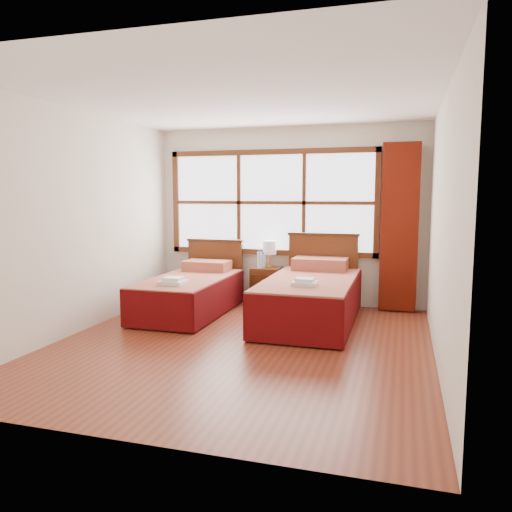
% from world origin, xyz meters
% --- Properties ---
extents(floor, '(4.50, 4.50, 0.00)m').
position_xyz_m(floor, '(0.00, 0.00, 0.00)').
color(floor, brown).
rests_on(floor, ground).
extents(ceiling, '(4.50, 4.50, 0.00)m').
position_xyz_m(ceiling, '(0.00, 0.00, 2.60)').
color(ceiling, white).
rests_on(ceiling, wall_back).
extents(wall_back, '(4.00, 0.00, 4.00)m').
position_xyz_m(wall_back, '(0.00, 2.25, 1.30)').
color(wall_back, silver).
rests_on(wall_back, floor).
extents(wall_left, '(0.00, 4.50, 4.50)m').
position_xyz_m(wall_left, '(-2.00, 0.00, 1.30)').
color(wall_left, silver).
rests_on(wall_left, floor).
extents(wall_right, '(0.00, 4.50, 4.50)m').
position_xyz_m(wall_right, '(2.00, 0.00, 1.30)').
color(wall_right, silver).
rests_on(wall_right, floor).
extents(window, '(3.16, 0.06, 1.56)m').
position_xyz_m(window, '(-0.25, 2.21, 1.50)').
color(window, white).
rests_on(window, wall_back).
extents(curtain, '(0.50, 0.16, 2.30)m').
position_xyz_m(curtain, '(1.60, 2.11, 1.17)').
color(curtain, '#67170A').
rests_on(curtain, wall_back).
extents(bed_left, '(0.97, 1.99, 0.94)m').
position_xyz_m(bed_left, '(-1.12, 1.20, 0.29)').
color(bed_left, '#3B1E0C').
rests_on(bed_left, floor).
extents(bed_right, '(1.10, 2.13, 1.07)m').
position_xyz_m(bed_right, '(0.55, 1.20, 0.33)').
color(bed_right, '#3B1E0C').
rests_on(bed_right, floor).
extents(nightstand, '(0.42, 0.41, 0.56)m').
position_xyz_m(nightstand, '(-0.26, 1.99, 0.28)').
color(nightstand, '#542912').
rests_on(nightstand, floor).
extents(towels_left, '(0.31, 0.27, 0.09)m').
position_xyz_m(towels_left, '(-1.10, 0.62, 0.54)').
color(towels_left, white).
rests_on(towels_left, bed_left).
extents(towels_right, '(0.28, 0.25, 0.08)m').
position_xyz_m(towels_right, '(0.57, 0.65, 0.61)').
color(towels_right, white).
rests_on(towels_right, bed_right).
extents(lamp, '(0.20, 0.20, 0.39)m').
position_xyz_m(lamp, '(-0.24, 2.08, 0.83)').
color(lamp, gold).
rests_on(lamp, nightstand).
extents(bottle_near, '(0.07, 0.07, 0.27)m').
position_xyz_m(bottle_near, '(-0.34, 1.92, 0.68)').
color(bottle_near, '#C4E7FC').
rests_on(bottle_near, nightstand).
extents(bottle_far, '(0.06, 0.06, 0.23)m').
position_xyz_m(bottle_far, '(-0.30, 1.97, 0.66)').
color(bottle_far, '#C4E7FC').
rests_on(bottle_far, nightstand).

